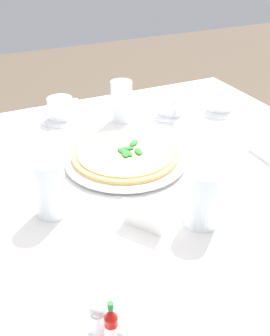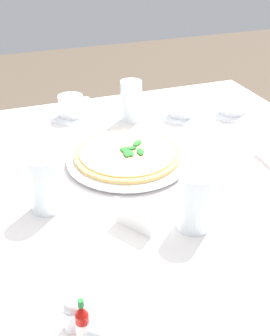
{
  "view_description": "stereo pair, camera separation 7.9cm",
  "coord_description": "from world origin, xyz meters",
  "px_view_note": "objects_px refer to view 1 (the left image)",
  "views": [
    {
      "loc": [
        -0.75,
        0.38,
        1.31
      ],
      "look_at": [
        0.06,
        -0.0,
        0.78
      ],
      "focal_mm": 46.51,
      "sensor_mm": 36.0,
      "label": 1
    },
    {
      "loc": [
        -0.78,
        0.31,
        1.31
      ],
      "look_at": [
        0.06,
        -0.0,
        0.78
      ],
      "focal_mm": 46.51,
      "sensor_mm": 36.0,
      "label": 2
    }
  ],
  "objects_px": {
    "coffee_cup_left_edge": "(171,107)",
    "water_glass_center_back": "(121,103)",
    "pizza": "(125,154)",
    "water_glass_near_right": "(203,201)",
    "water_glass_near_left": "(50,191)",
    "coffee_cup_back_corner": "(61,110)",
    "pizza_plate": "(125,159)",
    "coffee_cup_far_right": "(220,103)",
    "salt_shaker": "(98,319)",
    "menu_card": "(142,217)",
    "hot_sauce_bottle": "(111,327)"
  },
  "relations": [
    {
      "from": "coffee_cup_far_right",
      "to": "water_glass_near_right",
      "type": "xyz_separation_m",
      "value": [
        -0.46,
        0.37,
        0.02
      ]
    },
    {
      "from": "pizza",
      "to": "salt_shaker",
      "type": "distance_m",
      "value": 0.51
    },
    {
      "from": "salt_shaker",
      "to": "menu_card",
      "type": "relative_size",
      "value": 0.72
    },
    {
      "from": "pizza",
      "to": "water_glass_center_back",
      "type": "height_order",
      "value": "water_glass_center_back"
    },
    {
      "from": "pizza_plate",
      "to": "water_glass_center_back",
      "type": "xyz_separation_m",
      "value": [
        0.25,
        -0.1,
        0.04
      ]
    },
    {
      "from": "hot_sauce_bottle",
      "to": "salt_shaker",
      "type": "distance_m",
      "value": 0.03
    },
    {
      "from": "water_glass_near_right",
      "to": "hot_sauce_bottle",
      "type": "distance_m",
      "value": 0.33
    },
    {
      "from": "pizza",
      "to": "water_glass_near_left",
      "type": "relative_size",
      "value": 2.14
    },
    {
      "from": "pizza",
      "to": "coffee_cup_back_corner",
      "type": "distance_m",
      "value": 0.33
    },
    {
      "from": "pizza",
      "to": "hot_sauce_bottle",
      "type": "xyz_separation_m",
      "value": [
        -0.48,
        0.24,
        0.01
      ]
    },
    {
      "from": "coffee_cup_left_edge",
      "to": "water_glass_center_back",
      "type": "relative_size",
      "value": 1.07
    },
    {
      "from": "water_glass_center_back",
      "to": "coffee_cup_back_corner",
      "type": "bearing_deg",
      "value": 64.14
    },
    {
      "from": "pizza",
      "to": "menu_card",
      "type": "height_order",
      "value": "menu_card"
    },
    {
      "from": "water_glass_near_right",
      "to": "pizza",
      "type": "bearing_deg",
      "value": 7.41
    },
    {
      "from": "coffee_cup_far_right",
      "to": "salt_shaker",
      "type": "distance_m",
      "value": 0.9
    },
    {
      "from": "hot_sauce_bottle",
      "to": "menu_card",
      "type": "xyz_separation_m",
      "value": [
        0.22,
        -0.16,
        -0.0
      ]
    },
    {
      "from": "water_glass_near_right",
      "to": "water_glass_near_left",
      "type": "xyz_separation_m",
      "value": [
        0.16,
        0.26,
        0.0
      ]
    },
    {
      "from": "coffee_cup_left_edge",
      "to": "salt_shaker",
      "type": "relative_size",
      "value": 2.33
    },
    {
      "from": "water_glass_center_back",
      "to": "menu_card",
      "type": "height_order",
      "value": "water_glass_center_back"
    },
    {
      "from": "pizza",
      "to": "coffee_cup_far_right",
      "type": "distance_m",
      "value": 0.44
    },
    {
      "from": "water_glass_center_back",
      "to": "water_glass_near_left",
      "type": "bearing_deg",
      "value": 139.09
    },
    {
      "from": "pizza_plate",
      "to": "pizza",
      "type": "distance_m",
      "value": 0.01
    },
    {
      "from": "coffee_cup_left_edge",
      "to": "coffee_cup_far_right",
      "type": "bearing_deg",
      "value": -103.37
    },
    {
      "from": "pizza",
      "to": "water_glass_near_right",
      "type": "xyz_separation_m",
      "value": [
        -0.29,
        -0.04,
        0.03
      ]
    },
    {
      "from": "pizza_plate",
      "to": "coffee_cup_far_right",
      "type": "xyz_separation_m",
      "value": [
        0.17,
        -0.41,
        0.02
      ]
    },
    {
      "from": "water_glass_near_right",
      "to": "menu_card",
      "type": "distance_m",
      "value": 0.12
    },
    {
      "from": "water_glass_near_left",
      "to": "coffee_cup_far_right",
      "type": "bearing_deg",
      "value": -64.42
    },
    {
      "from": "water_glass_near_right",
      "to": "water_glass_center_back",
      "type": "relative_size",
      "value": 1.0
    },
    {
      "from": "coffee_cup_back_corner",
      "to": "water_glass_center_back",
      "type": "xyz_separation_m",
      "value": [
        -0.08,
        -0.17,
        0.02
      ]
    },
    {
      "from": "coffee_cup_left_edge",
      "to": "menu_card",
      "type": "relative_size",
      "value": 1.68
    },
    {
      "from": "water_glass_center_back",
      "to": "salt_shaker",
      "type": "relative_size",
      "value": 2.17
    },
    {
      "from": "coffee_cup_left_edge",
      "to": "hot_sauce_bottle",
      "type": "relative_size",
      "value": 1.58
    },
    {
      "from": "coffee_cup_left_edge",
      "to": "salt_shaker",
      "type": "bearing_deg",
      "value": 142.94
    },
    {
      "from": "water_glass_near_right",
      "to": "menu_card",
      "type": "height_order",
      "value": "water_glass_near_right"
    },
    {
      "from": "coffee_cup_left_edge",
      "to": "salt_shaker",
      "type": "height_order",
      "value": "coffee_cup_left_edge"
    },
    {
      "from": "water_glass_near_left",
      "to": "salt_shaker",
      "type": "relative_size",
      "value": 2.22
    },
    {
      "from": "coffee_cup_far_right",
      "to": "water_glass_near_left",
      "type": "bearing_deg",
      "value": 115.58
    },
    {
      "from": "coffee_cup_back_corner",
      "to": "water_glass_center_back",
      "type": "height_order",
      "value": "water_glass_center_back"
    },
    {
      "from": "pizza",
      "to": "water_glass_near_right",
      "type": "distance_m",
      "value": 0.29
    },
    {
      "from": "pizza_plate",
      "to": "water_glass_near_right",
      "type": "height_order",
      "value": "water_glass_near_right"
    },
    {
      "from": "water_glass_near_right",
      "to": "water_glass_center_back",
      "type": "distance_m",
      "value": 0.54
    },
    {
      "from": "pizza_plate",
      "to": "coffee_cup_back_corner",
      "type": "distance_m",
      "value": 0.33
    },
    {
      "from": "water_glass_near_left",
      "to": "pizza",
      "type": "bearing_deg",
      "value": -60.12
    },
    {
      "from": "coffee_cup_left_edge",
      "to": "hot_sauce_bottle",
      "type": "bearing_deg",
      "value": 144.63
    },
    {
      "from": "hot_sauce_bottle",
      "to": "coffee_cup_left_edge",
      "type": "bearing_deg",
      "value": -35.37
    },
    {
      "from": "coffee_cup_left_edge",
      "to": "coffee_cup_far_right",
      "type": "distance_m",
      "value": 0.16
    },
    {
      "from": "coffee_cup_back_corner",
      "to": "water_glass_near_left",
      "type": "bearing_deg",
      "value": 160.72
    },
    {
      "from": "water_glass_near_left",
      "to": "water_glass_center_back",
      "type": "xyz_separation_m",
      "value": [
        0.38,
        -0.33,
        -0.0
      ]
    },
    {
      "from": "water_glass_center_back",
      "to": "hot_sauce_bottle",
      "type": "bearing_deg",
      "value": 155.09
    },
    {
      "from": "pizza_plate",
      "to": "coffee_cup_far_right",
      "type": "distance_m",
      "value": 0.44
    }
  ]
}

